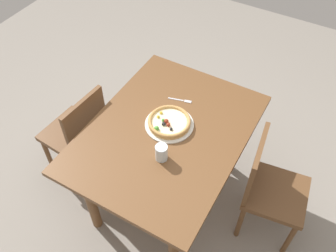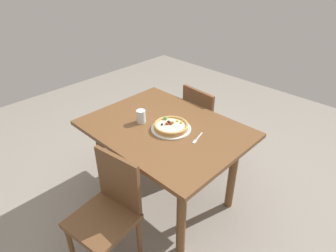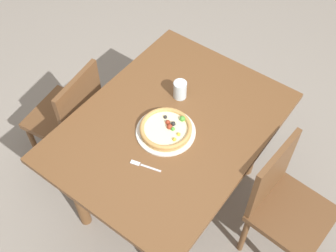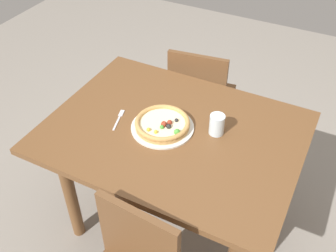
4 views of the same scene
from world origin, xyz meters
name	(u,v)px [view 4 (image 4 of 4)]	position (x,y,z in m)	size (l,w,h in m)	color
ground_plane	(172,221)	(0.00, 0.00, 0.00)	(6.00, 6.00, 0.00)	gray
dining_table	(173,147)	(0.00, 0.00, 0.66)	(1.27, 0.96, 0.77)	brown
chair_far	(200,97)	(-0.14, 0.69, 0.47)	(0.45, 0.45, 0.87)	brown
plate	(162,127)	(-0.06, -0.01, 0.78)	(0.32, 0.32, 0.01)	silver
pizza	(163,124)	(-0.06, -0.01, 0.80)	(0.28, 0.28, 0.05)	tan
fork	(119,118)	(-0.29, -0.05, 0.78)	(0.06, 0.16, 0.00)	silver
drinking_glass	(217,124)	(0.20, 0.08, 0.83)	(0.08, 0.08, 0.11)	silver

